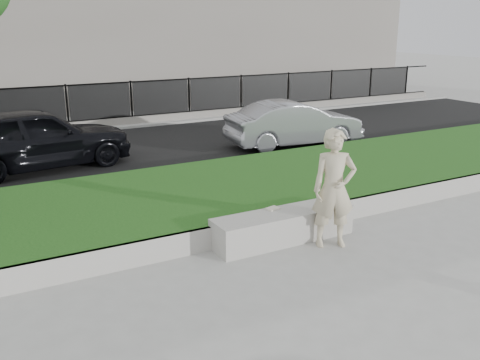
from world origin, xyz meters
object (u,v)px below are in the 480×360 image
stone_bench (283,226)px  book (273,208)px  man (334,189)px  car_silver (294,124)px  car_dark (35,138)px

stone_bench → book: bearing=111.2°
man → car_silver: bearing=83.0°
man → book: bearing=154.4°
stone_bench → man: size_ratio=1.28×
car_dark → car_silver: 7.16m
book → car_silver: car_silver is taller
book → car_silver: (4.27, 5.58, 0.17)m
stone_bench → car_dark: size_ratio=0.55×
book → car_silver: size_ratio=0.06×
car_silver → stone_bench: bearing=150.4°
stone_bench → car_silver: (4.19, 5.79, 0.44)m
man → book: man is taller
stone_bench → book: (-0.08, 0.21, 0.27)m
man → car_dark: bearing=138.3°
book → car_dark: 7.10m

